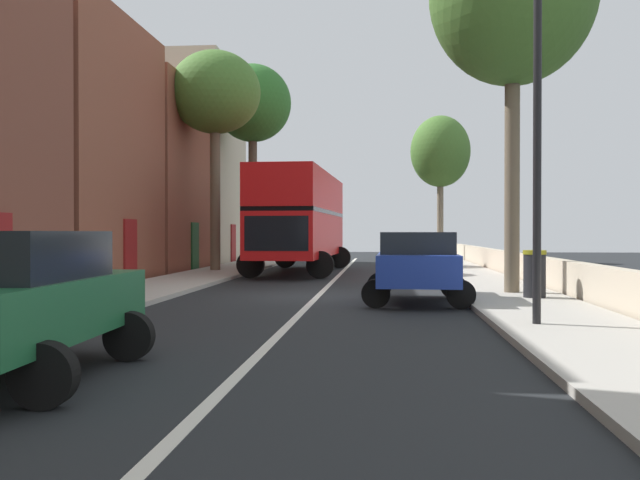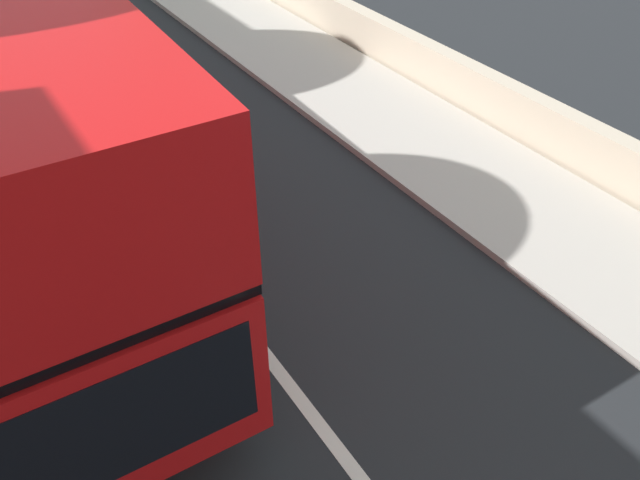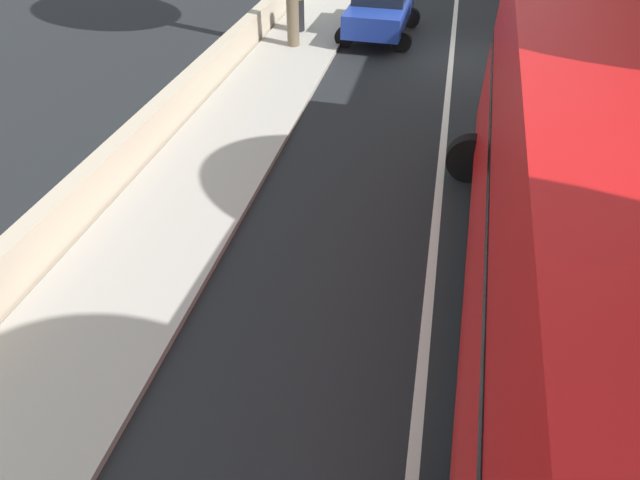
{
  "view_description": "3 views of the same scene",
  "coord_description": "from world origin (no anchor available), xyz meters",
  "views": [
    {
      "loc": [
        1.69,
        -18.49,
        1.68
      ],
      "look_at": [
        -0.62,
        7.79,
        1.39
      ],
      "focal_mm": 40.06,
      "sensor_mm": 36.0,
      "label": 1
    },
    {
      "loc": [
        -2.27,
        1.97,
        5.97
      ],
      "look_at": [
        0.61,
        6.42,
        1.7
      ],
      "focal_mm": 35.98,
      "sensor_mm": 36.0,
      "label": 2
    },
    {
      "loc": [
        0.38,
        16.97,
        6.08
      ],
      "look_at": [
        1.49,
        12.09,
        1.99
      ],
      "focal_mm": 29.69,
      "sensor_mm": 36.0,
      "label": 3
    }
  ],
  "objects": []
}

